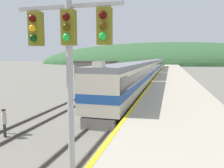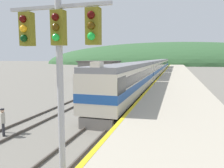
{
  "view_description": "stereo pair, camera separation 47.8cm",
  "coord_description": "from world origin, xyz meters",
  "views": [
    {
      "loc": [
        4.36,
        -1.77,
        4.63
      ],
      "look_at": [
        -0.43,
        16.21,
        2.37
      ],
      "focal_mm": 35.0,
      "sensor_mm": 36.0,
      "label": 1
    },
    {
      "loc": [
        4.82,
        -1.64,
        4.63
      ],
      "look_at": [
        -0.43,
        16.21,
        2.37
      ],
      "focal_mm": 35.0,
      "sensor_mm": 36.0,
      "label": 2
    }
  ],
  "objects": [
    {
      "name": "track_main",
      "position": [
        0.0,
        70.0,
        0.08
      ],
      "size": [
        1.52,
        180.0,
        0.16
      ],
      "color": "#4C443D",
      "rests_on": "ground"
    },
    {
      "name": "track_siding",
      "position": [
        -4.94,
        70.0,
        0.08
      ],
      "size": [
        1.52,
        180.0,
        0.16
      ],
      "color": "#4C443D",
      "rests_on": "ground"
    },
    {
      "name": "platform",
      "position": [
        5.08,
        50.0,
        0.49
      ],
      "size": [
        6.78,
        140.0,
        0.99
      ],
      "color": "#B2A893",
      "rests_on": "ground"
    },
    {
      "name": "distant_hills",
      "position": [
        0.0,
        157.34,
        0.0
      ],
      "size": [
        186.55,
        83.95,
        30.29
      ],
      "color": "#335B33",
      "rests_on": "ground"
    },
    {
      "name": "station_shed",
      "position": [
        -11.44,
        44.04,
        1.98
      ],
      "size": [
        8.27,
        6.72,
        3.92
      ],
      "color": "slate",
      "rests_on": "ground"
    },
    {
      "name": "express_train_lead_car",
      "position": [
        0.0,
        21.26,
        2.2
      ],
      "size": [
        2.97,
        21.16,
        4.38
      ],
      "color": "black",
      "rests_on": "ground"
    },
    {
      "name": "carriage_second",
      "position": [
        0.0,
        43.03,
        2.19
      ],
      "size": [
        2.96,
        20.14,
        4.02
      ],
      "color": "black",
      "rests_on": "ground"
    },
    {
      "name": "carriage_third",
      "position": [
        0.0,
        64.05,
        2.19
      ],
      "size": [
        2.96,
        20.14,
        4.02
      ],
      "color": "black",
      "rests_on": "ground"
    },
    {
      "name": "carriage_fourth",
      "position": [
        0.0,
        85.08,
        2.19
      ],
      "size": [
        2.96,
        20.14,
        4.02
      ],
      "color": "black",
      "rests_on": "ground"
    },
    {
      "name": "signal_mast_main",
      "position": [
        1.44,
        4.23,
        4.78
      ],
      "size": [
        3.3,
        0.42,
        7.01
      ],
      "color": "#9E9EA3",
      "rests_on": "ground"
    },
    {
      "name": "track_worker",
      "position": [
        -4.89,
        8.54,
        0.94
      ],
      "size": [
        0.42,
        0.4,
        1.66
      ],
      "color": "#2D2D33",
      "rests_on": "ground"
    }
  ]
}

